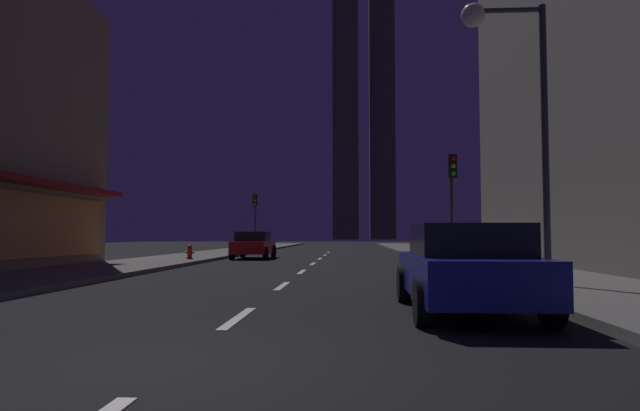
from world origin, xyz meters
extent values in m
cube|color=black|center=(0.00, 32.00, -0.05)|extent=(78.00, 136.00, 0.10)
cube|color=#605E59|center=(7.00, 32.00, 0.07)|extent=(4.00, 76.00, 0.15)
cube|color=#605E59|center=(-7.00, 32.00, 0.07)|extent=(4.00, 76.00, 0.15)
cube|color=silver|center=(0.00, 3.20, 0.01)|extent=(0.16, 2.20, 0.01)
cube|color=silver|center=(0.00, 8.40, 0.01)|extent=(0.16, 2.20, 0.01)
cube|color=silver|center=(0.00, 13.60, 0.01)|extent=(0.16, 2.20, 0.01)
cube|color=silver|center=(0.00, 18.80, 0.01)|extent=(0.16, 2.20, 0.01)
cube|color=silver|center=(0.00, 24.00, 0.01)|extent=(0.16, 2.20, 0.01)
cube|color=silver|center=(0.00, 29.20, 0.01)|extent=(0.16, 2.20, 0.01)
cube|color=silver|center=(0.00, 34.40, 0.01)|extent=(0.16, 2.20, 0.01)
cube|color=brown|center=(-0.15, 148.67, 38.20)|extent=(7.23, 6.56, 76.41)
cube|color=brown|center=(10.48, 154.36, 36.49)|extent=(7.35, 7.42, 72.98)
cube|color=navy|center=(3.60, 4.00, 0.61)|extent=(1.80, 4.20, 0.65)
cube|color=black|center=(3.60, 3.80, 1.17)|extent=(1.64, 2.00, 0.55)
cylinder|color=black|center=(2.72, 5.40, 0.34)|extent=(0.22, 0.68, 0.68)
cylinder|color=black|center=(4.48, 5.40, 0.34)|extent=(0.22, 0.68, 0.68)
cylinder|color=black|center=(2.72, 2.60, 0.34)|extent=(0.22, 0.68, 0.68)
cylinder|color=black|center=(4.48, 2.60, 0.34)|extent=(0.22, 0.68, 0.68)
sphere|color=white|center=(3.05, 6.05, 0.67)|extent=(0.18, 0.18, 0.18)
sphere|color=white|center=(4.15, 6.05, 0.67)|extent=(0.18, 0.18, 0.18)
cube|color=#B21919|center=(-3.60, 24.14, 0.61)|extent=(1.80, 4.20, 0.65)
cube|color=black|center=(-3.60, 23.94, 1.17)|extent=(1.64, 2.00, 0.55)
cylinder|color=black|center=(-4.48, 25.54, 0.34)|extent=(0.22, 0.68, 0.68)
cylinder|color=black|center=(-2.72, 25.54, 0.34)|extent=(0.22, 0.68, 0.68)
cylinder|color=black|center=(-4.48, 22.74, 0.34)|extent=(0.22, 0.68, 0.68)
cylinder|color=black|center=(-2.72, 22.74, 0.34)|extent=(0.22, 0.68, 0.68)
sphere|color=white|center=(-4.15, 26.19, 0.67)|extent=(0.18, 0.18, 0.18)
sphere|color=white|center=(-3.05, 26.19, 0.67)|extent=(0.18, 0.18, 0.18)
cylinder|color=red|center=(-5.90, 20.12, 0.43)|extent=(0.22, 0.22, 0.55)
sphere|color=red|center=(-5.90, 20.12, 0.70)|extent=(0.21, 0.21, 0.21)
cylinder|color=red|center=(-5.90, 20.12, 0.18)|extent=(0.30, 0.30, 0.06)
cylinder|color=red|center=(-6.06, 20.12, 0.45)|extent=(0.10, 0.10, 0.10)
cylinder|color=red|center=(-5.74, 20.12, 0.45)|extent=(0.10, 0.10, 0.10)
cylinder|color=#2D2D2D|center=(5.50, 15.66, 2.25)|extent=(0.12, 0.12, 4.20)
cube|color=black|center=(5.50, 15.46, 3.85)|extent=(0.32, 0.24, 0.90)
sphere|color=red|center=(5.50, 15.33, 4.13)|extent=(0.18, 0.18, 0.18)
sphere|color=#F2B20C|center=(5.50, 15.33, 3.85)|extent=(0.18, 0.18, 0.18)
sphere|color=#19D833|center=(5.50, 15.33, 3.57)|extent=(0.18, 0.18, 0.18)
cylinder|color=#2D2D2D|center=(-5.50, 35.13, 2.25)|extent=(0.12, 0.12, 4.20)
cube|color=black|center=(-5.50, 34.93, 3.85)|extent=(0.32, 0.24, 0.90)
sphere|color=red|center=(-5.50, 34.80, 4.13)|extent=(0.18, 0.18, 0.18)
sphere|color=#F2B20C|center=(-5.50, 34.80, 3.85)|extent=(0.18, 0.18, 0.18)
sphere|color=#19D833|center=(-5.50, 34.80, 3.57)|extent=(0.18, 0.18, 0.18)
cylinder|color=#38383D|center=(6.20, 7.64, 3.40)|extent=(0.16, 0.16, 6.50)
cylinder|color=#38383D|center=(5.40, 7.64, 6.55)|extent=(1.60, 0.12, 0.12)
sphere|color=#FCF7CC|center=(4.60, 7.64, 6.45)|extent=(0.56, 0.56, 0.56)
camera|label=1|loc=(1.75, -5.10, 1.27)|focal=30.55mm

